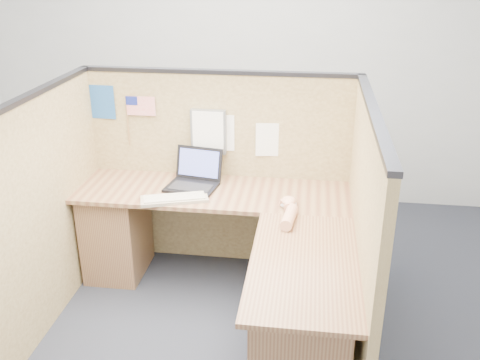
# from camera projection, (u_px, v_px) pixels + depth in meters

# --- Properties ---
(floor) EXTENTS (5.00, 5.00, 0.00)m
(floor) POSITION_uv_depth(u_px,v_px,m) (196.00, 335.00, 3.49)
(floor) COLOR black
(floor) RESTS_ON ground
(wall_back) EXTENTS (5.00, 0.00, 5.00)m
(wall_back) POSITION_uv_depth(u_px,v_px,m) (242.00, 57.00, 4.99)
(wall_back) COLOR #A9ACAE
(wall_back) RESTS_ON floor
(cubicle_partitions) EXTENTS (2.06, 1.83, 1.53)m
(cubicle_partitions) POSITION_uv_depth(u_px,v_px,m) (206.00, 201.00, 3.58)
(cubicle_partitions) COLOR olive
(cubicle_partitions) RESTS_ON floor
(l_desk) EXTENTS (1.95, 1.75, 0.73)m
(l_desk) POSITION_uv_depth(u_px,v_px,m) (230.00, 262.00, 3.57)
(l_desk) COLOR brown
(l_desk) RESTS_ON floor
(laptop) EXTENTS (0.39, 0.39, 0.25)m
(laptop) POSITION_uv_depth(u_px,v_px,m) (193.00, 177.00, 3.89)
(laptop) COLOR black
(laptop) RESTS_ON l_desk
(keyboard) EXTENTS (0.48, 0.29, 0.03)m
(keyboard) POSITION_uv_depth(u_px,v_px,m) (174.00, 199.00, 3.66)
(keyboard) COLOR gray
(keyboard) RESTS_ON l_desk
(mouse) EXTENTS (0.13, 0.10, 0.05)m
(mouse) POSITION_uv_depth(u_px,v_px,m) (289.00, 204.00, 3.56)
(mouse) COLOR silver
(mouse) RESTS_ON l_desk
(hand_forearm) EXTENTS (0.11, 0.40, 0.08)m
(hand_forearm) POSITION_uv_depth(u_px,v_px,m) (289.00, 212.00, 3.42)
(hand_forearm) COLOR tan
(hand_forearm) RESTS_ON l_desk
(blue_poster) EXTENTS (0.19, 0.02, 0.25)m
(blue_poster) POSITION_uv_depth(u_px,v_px,m) (102.00, 102.00, 3.98)
(blue_poster) COLOR #205093
(blue_poster) RESTS_ON cubicle_partitions
(american_flag) EXTENTS (0.23, 0.01, 0.39)m
(american_flag) POSITION_uv_depth(u_px,v_px,m) (137.00, 108.00, 3.95)
(american_flag) COLOR olive
(american_flag) RESTS_ON cubicle_partitions
(file_holder) EXTENTS (0.26, 0.05, 0.33)m
(file_holder) POSITION_uv_depth(u_px,v_px,m) (209.00, 132.00, 3.93)
(file_holder) COLOR slate
(file_holder) RESTS_ON cubicle_partitions
(paper_left) EXTENTS (0.22, 0.01, 0.27)m
(paper_left) POSITION_uv_depth(u_px,v_px,m) (220.00, 133.00, 3.95)
(paper_left) COLOR white
(paper_left) RESTS_ON cubicle_partitions
(paper_right) EXTENTS (0.20, 0.03, 0.25)m
(paper_right) POSITION_uv_depth(u_px,v_px,m) (269.00, 140.00, 3.92)
(paper_right) COLOR white
(paper_right) RESTS_ON cubicle_partitions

